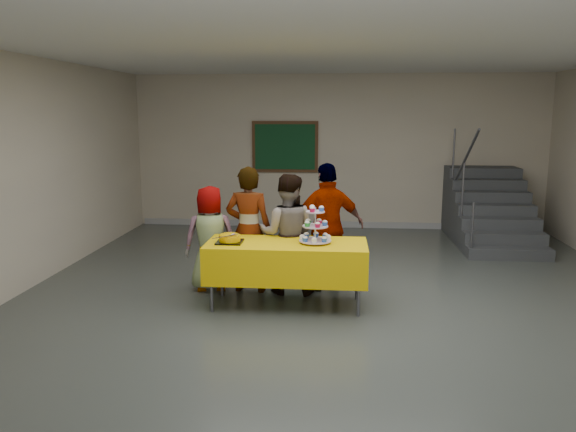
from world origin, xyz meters
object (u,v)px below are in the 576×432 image
(schoolchild_b, at_px, (249,230))
(schoolchild_d, at_px, (328,227))
(bear_cake, at_px, (230,238))
(schoolchild_c, at_px, (287,234))
(noticeboard, at_px, (285,147))
(schoolchild_a, at_px, (210,238))
(bake_table, at_px, (287,260))
(staircase, at_px, (488,213))
(cupcake_stand, at_px, (315,229))

(schoolchild_b, relative_size, schoolchild_d, 0.98)
(bear_cake, bearing_deg, schoolchild_c, 41.80)
(schoolchild_d, relative_size, noticeboard, 1.27)
(schoolchild_b, bearing_deg, schoolchild_a, 2.10)
(bake_table, distance_m, schoolchild_c, 0.54)
(schoolchild_b, height_order, schoolchild_c, schoolchild_b)
(schoolchild_a, bearing_deg, schoolchild_b, 167.62)
(staircase, bearing_deg, bake_table, -130.70)
(bear_cake, distance_m, noticeboard, 4.78)
(bake_table, relative_size, schoolchild_a, 1.38)
(staircase, bearing_deg, bear_cake, -135.52)
(cupcake_stand, relative_size, schoolchild_b, 0.28)
(bear_cake, height_order, schoolchild_c, schoolchild_c)
(schoolchild_a, height_order, noticeboard, noticeboard)
(cupcake_stand, bearing_deg, noticeboard, 99.59)
(cupcake_stand, bearing_deg, bake_table, -178.07)
(schoolchild_b, bearing_deg, schoolchild_d, -167.80)
(schoolchild_b, bearing_deg, cupcake_stand, 152.77)
(cupcake_stand, height_order, schoolchild_a, schoolchild_a)
(schoolchild_a, distance_m, schoolchild_b, 0.52)
(bear_cake, distance_m, staircase, 5.55)
(schoolchild_c, xyz_separation_m, staircase, (3.33, 3.32, -0.27))
(bake_table, distance_m, staircase, 5.04)
(bake_table, height_order, schoolchild_c, schoolchild_c)
(bear_cake, xyz_separation_m, schoolchild_b, (0.13, 0.58, -0.02))
(schoolchild_b, bearing_deg, bake_table, 138.78)
(schoolchild_a, height_order, schoolchild_d, schoolchild_d)
(cupcake_stand, xyz_separation_m, schoolchild_d, (0.14, 0.67, -0.11))
(bake_table, bearing_deg, schoolchild_d, 55.20)
(staircase, distance_m, noticeboard, 3.99)
(bake_table, height_order, schoolchild_d, schoolchild_d)
(bear_cake, xyz_separation_m, noticeboard, (0.21, 4.71, 0.77))
(bake_table, bearing_deg, noticeboard, 95.52)
(bear_cake, xyz_separation_m, schoolchild_d, (1.14, 0.74, -0.01))
(bake_table, relative_size, schoolchild_b, 1.17)
(schoolchild_c, xyz_separation_m, schoolchild_d, (0.51, 0.18, 0.06))
(schoolchild_c, bearing_deg, bear_cake, 43.94)
(schoolchild_a, height_order, schoolchild_c, schoolchild_c)
(bake_table, distance_m, schoolchild_a, 1.17)
(bake_table, height_order, schoolchild_a, schoolchild_a)
(schoolchild_c, distance_m, schoolchild_d, 0.54)
(bear_cake, relative_size, noticeboard, 0.28)
(staircase, relative_size, noticeboard, 1.85)
(schoolchild_b, xyz_separation_m, schoolchild_c, (0.49, -0.02, -0.04))
(cupcake_stand, relative_size, schoolchild_a, 0.33)
(bake_table, bearing_deg, bear_cake, -175.11)
(cupcake_stand, xyz_separation_m, staircase, (2.95, 3.81, -0.44))
(cupcake_stand, relative_size, noticeboard, 0.34)
(schoolchild_c, distance_m, noticeboard, 4.26)
(schoolchild_a, bearing_deg, bear_cake, 110.75)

